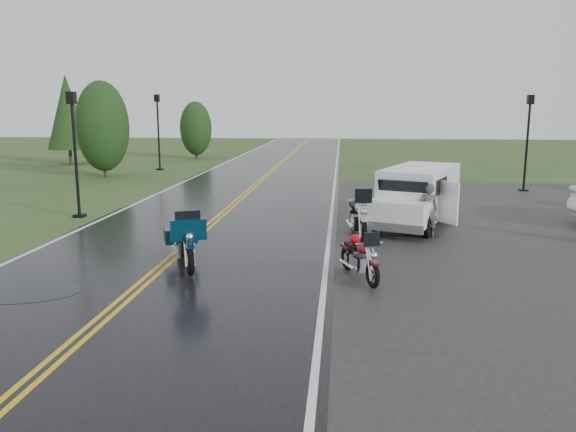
# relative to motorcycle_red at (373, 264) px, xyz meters

# --- Properties ---
(ground) EXTENTS (120.00, 120.00, 0.00)m
(ground) POSITION_rel_motorcycle_red_xyz_m (-4.79, 0.74, -0.57)
(ground) COLOR #2D471E
(ground) RESTS_ON ground
(road) EXTENTS (8.00, 100.00, 0.04)m
(road) POSITION_rel_motorcycle_red_xyz_m (-4.79, 10.74, -0.55)
(road) COLOR black
(road) RESTS_ON ground
(parking_pad) EXTENTS (14.00, 24.00, 0.03)m
(parking_pad) POSITION_rel_motorcycle_red_xyz_m (6.21, 5.74, -0.55)
(parking_pad) COLOR black
(parking_pad) RESTS_ON ground
(motorcycle_red) EXTENTS (1.33, 2.04, 1.13)m
(motorcycle_red) POSITION_rel_motorcycle_red_xyz_m (0.00, 0.00, 0.00)
(motorcycle_red) COLOR maroon
(motorcycle_red) RESTS_ON ground
(motorcycle_teal) EXTENTS (1.75, 2.58, 1.43)m
(motorcycle_teal) POSITION_rel_motorcycle_red_xyz_m (-3.92, 0.49, 0.15)
(motorcycle_teal) COLOR #05263C
(motorcycle_teal) RESTS_ON ground
(motorcycle_silver) EXTENTS (1.20, 2.61, 1.49)m
(motorcycle_silver) POSITION_rel_motorcycle_red_xyz_m (-0.06, 3.65, 0.18)
(motorcycle_silver) COLOR #A9ACB1
(motorcycle_silver) RESTS_ON ground
(van_white) EXTENTS (3.49, 5.13, 1.89)m
(van_white) POSITION_rel_motorcycle_red_xyz_m (0.43, 5.47, 0.38)
(van_white) COLOR white
(van_white) RESTS_ON ground
(person_at_van) EXTENTS (0.60, 0.43, 1.56)m
(person_at_van) POSITION_rel_motorcycle_red_xyz_m (1.81, 4.95, 0.22)
(person_at_van) COLOR #49484D
(person_at_van) RESTS_ON ground
(lamp_post_near_left) EXTENTS (0.37, 0.37, 4.27)m
(lamp_post_near_left) POSITION_rel_motorcycle_red_xyz_m (-9.60, 7.10, 1.57)
(lamp_post_near_left) COLOR black
(lamp_post_near_left) RESTS_ON ground
(lamp_post_far_left) EXTENTS (0.39, 0.39, 4.57)m
(lamp_post_far_left) POSITION_rel_motorcycle_red_xyz_m (-11.70, 22.20, 1.72)
(lamp_post_far_left) COLOR black
(lamp_post_far_left) RESTS_ON ground
(lamp_post_far_right) EXTENTS (0.37, 0.37, 4.32)m
(lamp_post_far_right) POSITION_rel_motorcycle_red_xyz_m (7.53, 14.91, 1.59)
(lamp_post_far_right) COLOR black
(lamp_post_far_right) RESTS_ON ground
(tree_left_mid) EXTENTS (2.83, 2.83, 4.42)m
(tree_left_mid) POSITION_rel_motorcycle_red_xyz_m (-13.56, 18.50, 1.65)
(tree_left_mid) COLOR #1E3D19
(tree_left_mid) RESTS_ON ground
(tree_left_far) EXTENTS (2.35, 2.35, 3.62)m
(tree_left_far) POSITION_rel_motorcycle_red_xyz_m (-11.53, 30.40, 1.24)
(tree_left_far) COLOR #1E3D19
(tree_left_far) RESTS_ON ground
(pine_left_far) EXTENTS (2.77, 2.77, 5.78)m
(pine_left_far) POSITION_rel_motorcycle_red_xyz_m (-18.89, 25.29, 2.32)
(pine_left_far) COLOR #1E3D19
(pine_left_far) RESTS_ON ground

